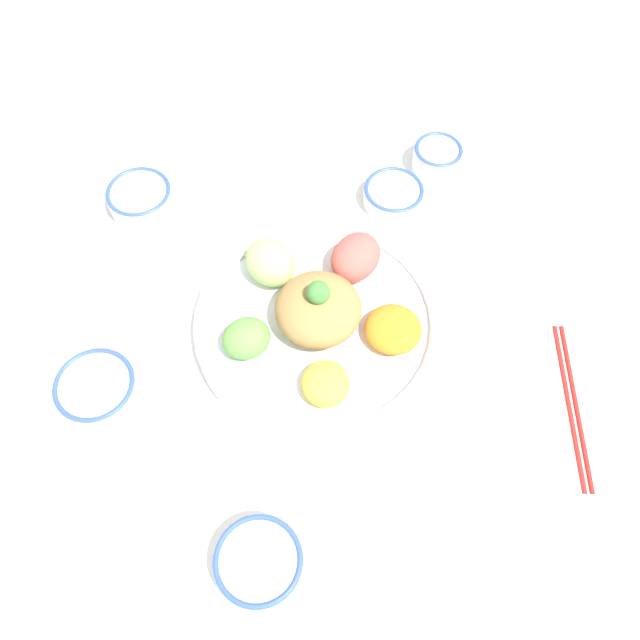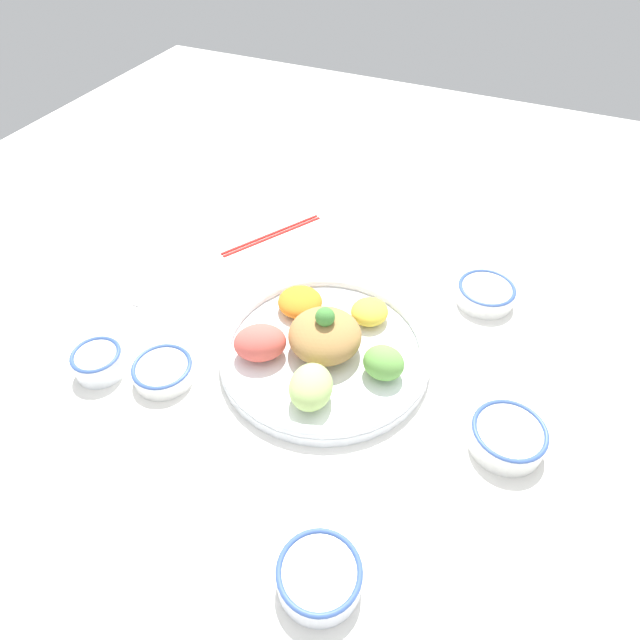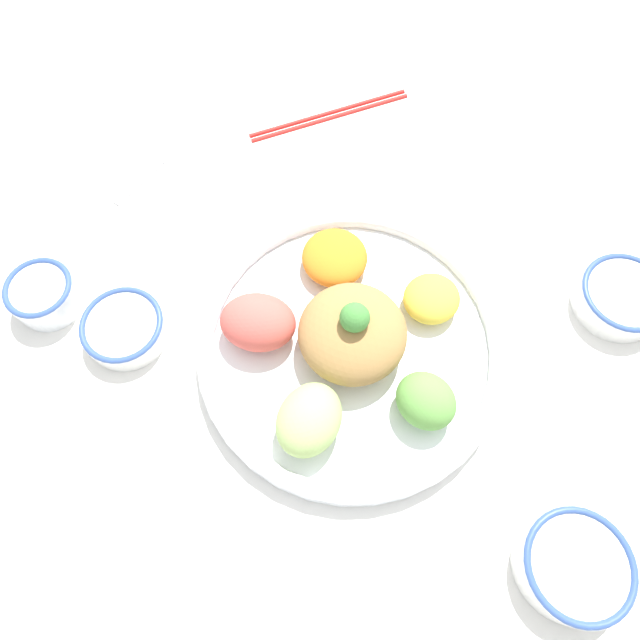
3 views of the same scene
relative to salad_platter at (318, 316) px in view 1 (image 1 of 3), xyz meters
The scene contains 9 objects.
ground_plane 0.06m from the salad_platter, 129.35° to the right, with size 2.40×2.40×0.00m, color white.
salad_platter is the anchor object (origin of this frame).
sauce_bowl_red 0.35m from the salad_platter, 131.07° to the right, with size 0.11×0.11×0.04m.
rice_bowl_blue 0.38m from the salad_platter, 28.30° to the left, with size 0.08×0.08×0.04m.
sauce_bowl_dark 0.27m from the salad_platter, 33.48° to the left, with size 0.10×0.10×0.03m.
rice_bowl_plain 0.37m from the salad_platter, 112.90° to the left, with size 0.11×0.11×0.04m.
sauce_bowl_far 0.33m from the salad_platter, behind, with size 0.11×0.11×0.04m.
chopsticks_pair_near 0.38m from the salad_platter, 48.84° to the right, with size 0.14×0.22×0.01m.
serving_spoon_main 0.39m from the salad_platter, ahead, with size 0.04×0.14×0.01m.
Camera 1 is at (-0.19, -0.36, 0.82)m, focal length 35.00 mm.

